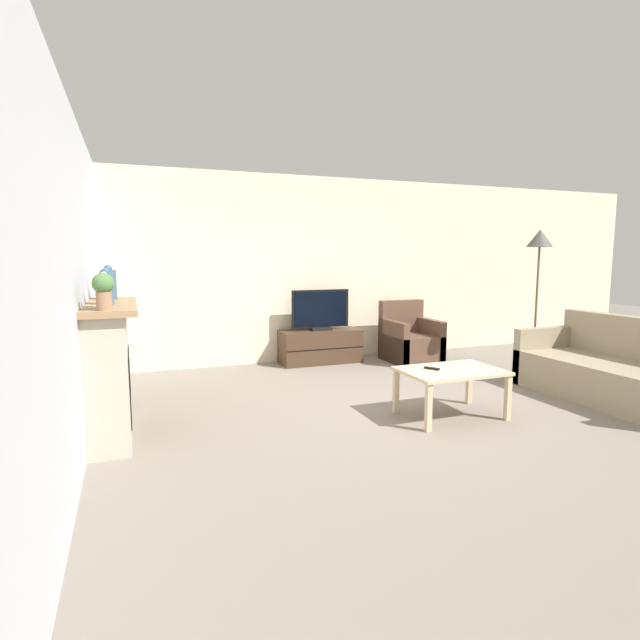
{
  "coord_description": "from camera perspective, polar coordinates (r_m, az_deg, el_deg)",
  "views": [
    {
      "loc": [
        -2.63,
        -4.29,
        1.55
      ],
      "look_at": [
        -0.69,
        0.78,
        0.85
      ],
      "focal_mm": 28.0,
      "sensor_mm": 36.0,
      "label": 1
    }
  ],
  "objects": [
    {
      "name": "mantel_vase_centre_left",
      "position": [
        4.51,
        -23.23,
        3.44
      ],
      "size": [
        0.11,
        0.11,
        0.3
      ],
      "color": "#385670",
      "rests_on": "fireplace"
    },
    {
      "name": "fireplace",
      "position": [
        4.71,
        -22.95,
        -5.08
      ],
      "size": [
        0.44,
        1.42,
        1.15
      ],
      "color": "#B7A893",
      "rests_on": "ground"
    },
    {
      "name": "couch",
      "position": [
        6.27,
        30.8,
        -5.33
      ],
      "size": [
        0.95,
        1.96,
        0.88
      ],
      "color": "gray",
      "rests_on": "ground"
    },
    {
      "name": "tv",
      "position": [
        7.2,
        0.06,
        1.0
      ],
      "size": [
        0.87,
        0.18,
        0.59
      ],
      "color": "black",
      "rests_on": "tv_stand"
    },
    {
      "name": "coffee_table",
      "position": [
        5.0,
        14.77,
        -6.14
      ],
      "size": [
        0.96,
        0.66,
        0.46
      ],
      "color": "#CCB289",
      "rests_on": "ground"
    },
    {
      "name": "mantel_vase_left",
      "position": [
        4.2,
        -23.39,
        3.06
      ],
      "size": [
        0.1,
        0.1,
        0.28
      ],
      "color": "beige",
      "rests_on": "fireplace"
    },
    {
      "name": "wall_back",
      "position": [
        7.47,
        -0.27,
        5.81
      ],
      "size": [
        12.0,
        0.06,
        2.7
      ],
      "color": "beige",
      "rests_on": "ground"
    },
    {
      "name": "potted_plant",
      "position": [
        4.02,
        -23.52,
        3.27
      ],
      "size": [
        0.16,
        0.16,
        0.28
      ],
      "color": "#936B4C",
      "rests_on": "fireplace"
    },
    {
      "name": "floor_lamp",
      "position": [
        7.02,
        23.78,
        7.4
      ],
      "size": [
        0.32,
        0.32,
        1.88
      ],
      "color": "black",
      "rests_on": "ground"
    },
    {
      "name": "remote",
      "position": [
        4.94,
        12.65,
        -5.42
      ],
      "size": [
        0.11,
        0.15,
        0.02
      ],
      "rotation": [
        0.0,
        0.0,
        0.55
      ],
      "color": "black",
      "rests_on": "coffee_table"
    },
    {
      "name": "ground_plane",
      "position": [
        5.27,
        10.27,
        -9.9
      ],
      "size": [
        24.0,
        24.0,
        0.0
      ],
      "primitive_type": "plane",
      "color": "slate"
    },
    {
      "name": "mantel_vase_right",
      "position": [
        5.04,
        -23.01,
        3.87
      ],
      "size": [
        0.14,
        0.14,
        0.32
      ],
      "color": "#385670",
      "rests_on": "fireplace"
    },
    {
      "name": "wall_left",
      "position": [
        4.32,
        -26.18,
        3.93
      ],
      "size": [
        0.06,
        12.0,
        2.7
      ],
      "color": "silver",
      "rests_on": "ground"
    },
    {
      "name": "tv_stand",
      "position": [
        7.28,
        0.05,
        -3.03
      ],
      "size": [
        1.17,
        0.47,
        0.48
      ],
      "color": "#422D1E",
      "rests_on": "ground"
    },
    {
      "name": "armchair",
      "position": [
        7.5,
        10.21,
        -2.46
      ],
      "size": [
        0.7,
        0.76,
        0.88
      ],
      "color": "brown",
      "rests_on": "ground"
    }
  ]
}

